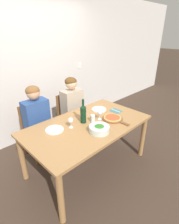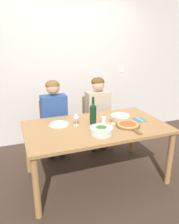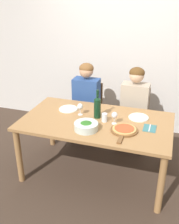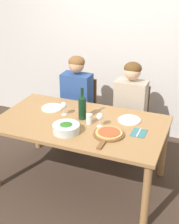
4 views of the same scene
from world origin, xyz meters
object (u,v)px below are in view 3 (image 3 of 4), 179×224
(dinner_plate_right, at_px, (139,117))
(person_woman, at_px, (86,96))
(chair_left, at_px, (88,109))
(wine_bottle, at_px, (97,107))
(wine_glass_left, at_px, (80,107))
(chair_right, at_px, (134,115))
(broccoli_bowl, at_px, (86,126))
(dinner_plate_left, at_px, (68,109))
(pizza_on_board, at_px, (124,130))
(fork_on_napkin, at_px, (150,128))
(wine_glass_right, at_px, (114,116))
(person_man, at_px, (135,102))
(water_tumbler, at_px, (104,118))

(dinner_plate_right, bearing_deg, person_woman, 148.23)
(chair_left, xyz_separation_m, wine_bottle, (0.37, -0.77, 0.41))
(wine_glass_left, bearing_deg, wine_bottle, -1.95)
(chair_right, bearing_deg, broccoli_bowl, -108.83)
(chair_right, distance_m, dinner_plate_left, 1.06)
(wine_bottle, distance_m, dinner_plate_right, 0.52)
(pizza_on_board, bearing_deg, chair_right, 91.67)
(chair_left, distance_m, fork_on_napkin, 1.36)
(dinner_plate_right, xyz_separation_m, fork_on_napkin, (0.16, -0.23, -0.01))
(dinner_plate_left, distance_m, wine_glass_right, 0.70)
(chair_left, height_order, wine_glass_left, wine_glass_left)
(wine_glass_right, height_order, fork_on_napkin, wine_glass_right)
(wine_bottle, bearing_deg, person_man, 62.34)
(chair_right, distance_m, pizza_on_board, 1.05)
(chair_left, relative_size, dinner_plate_left, 3.60)
(dinner_plate_left, bearing_deg, chair_left, 85.46)
(person_woman, xyz_separation_m, wine_bottle, (0.37, -0.67, 0.15))
(person_man, distance_m, water_tumbler, 0.79)
(chair_left, distance_m, wine_glass_left, 0.87)
(pizza_on_board, height_order, wine_glass_left, wine_glass_left)
(person_woman, relative_size, fork_on_napkin, 6.84)
(wine_bottle, relative_size, water_tumbler, 3.45)
(broccoli_bowl, relative_size, wine_glass_right, 1.78)
(person_woman, relative_size, wine_glass_right, 8.16)
(wine_glass_right, bearing_deg, water_tumbler, 171.00)
(water_tumbler, bearing_deg, wine_bottle, 143.55)
(dinner_plate_right, bearing_deg, pizza_on_board, -105.27)
(person_woman, relative_size, broccoli_bowl, 4.58)
(person_woman, bearing_deg, fork_on_napkin, -36.85)
(broccoli_bowl, relative_size, fork_on_napkin, 1.50)
(wine_bottle, bearing_deg, chair_right, 65.68)
(wine_bottle, bearing_deg, pizza_on_board, -32.29)
(dinner_plate_right, distance_m, water_tumbler, 0.43)
(pizza_on_board, bearing_deg, wine_bottle, 147.71)
(person_man, distance_m, dinner_plate_right, 0.55)
(person_woman, distance_m, fork_on_napkin, 1.27)
(chair_right, distance_m, wine_glass_right, 0.96)
(person_woman, xyz_separation_m, person_man, (0.72, 0.00, 0.00))
(pizza_on_board, bearing_deg, dinner_plate_left, 156.62)
(person_woman, relative_size, dinner_plate_right, 5.02)
(wine_glass_right, bearing_deg, chair_right, 82.56)
(chair_left, height_order, person_woman, person_woman)
(wine_bottle, distance_m, broccoli_bowl, 0.35)
(chair_left, bearing_deg, person_man, -8.42)
(wine_glass_left, relative_size, fork_on_napkin, 0.84)
(wine_glass_left, distance_m, water_tumbler, 0.35)
(water_tumbler, relative_size, fork_on_napkin, 0.57)
(fork_on_napkin, bearing_deg, person_man, 111.01)
(water_tumbler, bearing_deg, broccoli_bowl, -119.02)
(wine_glass_right, relative_size, fork_on_napkin, 0.84)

